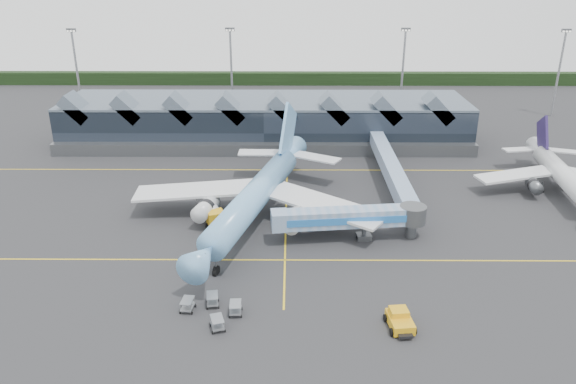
{
  "coord_description": "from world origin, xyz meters",
  "views": [
    {
      "loc": [
        0.88,
        -76.23,
        38.66
      ],
      "look_at": [
        0.34,
        4.6,
        5.0
      ],
      "focal_mm": 35.0,
      "sensor_mm": 36.0,
      "label": 1
    }
  ],
  "objects_px": {
    "fuel_truck": "(209,209)",
    "pushback_tug": "(400,320)",
    "regional_jet": "(561,173)",
    "jet_bridge": "(358,218)",
    "main_airliner": "(258,193)"
  },
  "relations": [
    {
      "from": "main_airliner",
      "to": "fuel_truck",
      "type": "height_order",
      "value": "main_airliner"
    },
    {
      "from": "pushback_tug",
      "to": "fuel_truck",
      "type": "bearing_deg",
      "value": 125.56
    },
    {
      "from": "regional_jet",
      "to": "jet_bridge",
      "type": "relative_size",
      "value": 1.43
    },
    {
      "from": "fuel_truck",
      "to": "pushback_tug",
      "type": "relative_size",
      "value": 2.06
    },
    {
      "from": "regional_jet",
      "to": "jet_bridge",
      "type": "bearing_deg",
      "value": -148.74
    },
    {
      "from": "pushback_tug",
      "to": "main_airliner",
      "type": "bearing_deg",
      "value": 115.26
    },
    {
      "from": "pushback_tug",
      "to": "regional_jet",
      "type": "bearing_deg",
      "value": 42.33
    },
    {
      "from": "fuel_truck",
      "to": "pushback_tug",
      "type": "height_order",
      "value": "fuel_truck"
    },
    {
      "from": "regional_jet",
      "to": "pushback_tug",
      "type": "height_order",
      "value": "regional_jet"
    },
    {
      "from": "main_airliner",
      "to": "jet_bridge",
      "type": "bearing_deg",
      "value": -9.75
    },
    {
      "from": "main_airliner",
      "to": "fuel_truck",
      "type": "xyz_separation_m",
      "value": [
        -7.84,
        -0.24,
        -2.66
      ]
    },
    {
      "from": "regional_jet",
      "to": "main_airliner",
      "type": "bearing_deg",
      "value": -162.56
    },
    {
      "from": "regional_jet",
      "to": "jet_bridge",
      "type": "distance_m",
      "value": 42.28
    },
    {
      "from": "fuel_truck",
      "to": "pushback_tug",
      "type": "xyz_separation_m",
      "value": [
        25.42,
        -28.35,
        -0.99
      ]
    },
    {
      "from": "main_airliner",
      "to": "fuel_truck",
      "type": "bearing_deg",
      "value": -163.01
    }
  ]
}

